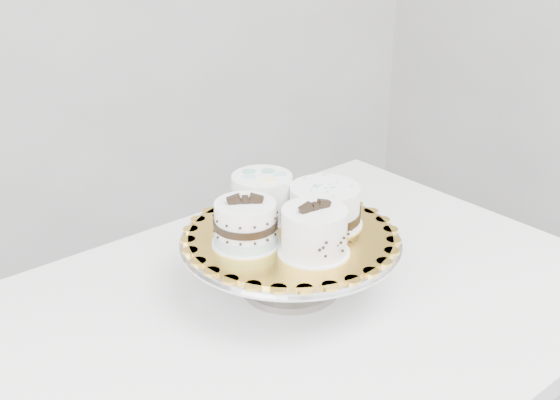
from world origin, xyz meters
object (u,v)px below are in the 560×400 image
cake_banded (246,225)px  cake_ribbon (325,207)px  cake_swirl (314,232)px  table (280,351)px  cake_stand (290,253)px  cake_board (291,235)px  cake_dots (262,196)px

cake_banded → cake_ribbon: 0.15m
cake_swirl → cake_banded: cake_swirl is taller
table → cake_stand: cake_stand is taller
cake_stand → cake_board: size_ratio=1.09×
table → cake_dots: bearing=62.5°
cake_swirl → cake_banded: 0.11m
cake_stand → table: bearing=-137.2°
cake_swirl → cake_board: bearing=87.8°
cake_ribbon → cake_dots: bearing=143.1°
cake_dots → cake_ribbon: 0.11m
table → cake_stand: size_ratio=3.42×
cake_dots → cake_ribbon: cake_dots is taller
cake_board → cake_dots: 0.09m
cake_stand → cake_banded: bearing=173.6°
cake_swirl → cake_banded: (-0.08, 0.08, -0.00)m
cake_ribbon → cake_banded: bearing=-172.8°
table → cake_banded: cake_banded is taller
cake_board → cake_banded: bearing=173.6°
table → cake_ribbon: size_ratio=8.99×
cake_banded → cake_ribbon: cake_banded is taller
cake_dots → cake_ribbon: bearing=-53.9°
cake_stand → cake_ribbon: bearing=1.5°
cake_stand → cake_dots: size_ratio=2.93×
cake_board → cake_swirl: 0.08m
cake_board → cake_dots: cake_dots is taller
cake_banded → cake_stand: bearing=19.9°
cake_stand → cake_board: (-0.00, 0.00, 0.03)m
cake_stand → cake_banded: 0.11m
cake_dots → cake_stand: bearing=-93.3°
cake_banded → cake_ribbon: bearing=23.6°
cake_banded → cake_dots: cake_banded is taller
cake_swirl → cake_stand: bearing=87.8°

